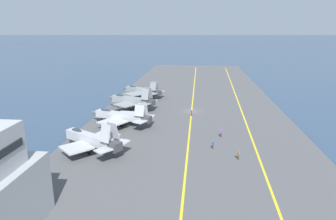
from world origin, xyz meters
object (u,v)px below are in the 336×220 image
Objects in this scene: crew_brown_vest at (238,155)px; parked_jet_nearest at (90,139)px; parked_jet_fourth at (142,90)px; crew_red_vest at (192,112)px; crew_blue_vest at (213,144)px; parked_jet_second at (120,116)px; crew_purple_vest at (221,133)px; parked_jet_third at (131,100)px.

parked_jet_nearest is at bearing 88.00° from crew_brown_vest.
parked_jet_fourth is at bearing 29.05° from crew_brown_vest.
crew_blue_vest is (-22.77, -4.91, -0.04)m from crew_red_vest.
parked_jet_second is (16.52, -1.70, -0.15)m from parked_jet_nearest.
crew_purple_vest is (-15.82, -6.94, 0.02)m from crew_red_vest.
crew_brown_vest is (-0.99, -28.35, -1.59)m from parked_jet_nearest.
crew_blue_vest is at bearing -81.36° from parked_jet_nearest.
parked_jet_third is at bearing 39.51° from crew_blue_vest.
parked_jet_second is 1.05× the size of parked_jet_fourth.
parked_jet_second reaches higher than crew_blue_vest.
parked_jet_nearest is at bearing 174.13° from parked_jet_second.
parked_jet_nearest is 9.08× the size of crew_brown_vest.
parked_jet_second is 10.06× the size of crew_blue_vest.
parked_jet_third is (14.92, 0.71, 0.43)m from parked_jet_second.
parked_jet_second is at bearing 59.89° from crew_blue_vest.
parked_jet_third is 42.46m from crew_brown_vest.
parked_jet_fourth is at bearing 27.19° from crew_blue_vest.
parked_jet_second reaches higher than parked_jet_fourth.
parked_jet_third is at bearing 2.71° from parked_jet_second.
parked_jet_third is (31.44, -0.99, 0.28)m from parked_jet_nearest.
parked_jet_fourth is at bearing 1.16° from parked_jet_second.
crew_brown_vest is at bearing -161.17° from crew_red_vest.
parked_jet_nearest is 24.24m from crew_blue_vest.
crew_red_vest is at bearing -35.74° from parked_jet_nearest.
crew_purple_vest is at bearing -16.23° from crew_blue_vest.
parked_jet_fourth is at bearing -1.26° from parked_jet_nearest.
crew_blue_vest is at bearing 163.77° from crew_purple_vest.
crew_brown_vest is at bearing -168.26° from crew_purple_vest.
parked_jet_nearest is 0.95× the size of parked_jet_fourth.
crew_red_vest reaches higher than crew_blue_vest.
parked_jet_third is 32.57m from crew_purple_vest.
parked_jet_third reaches higher than crew_red_vest.
crew_brown_vest is 1.00× the size of crew_blue_vest.
crew_brown_vest is at bearing -139.85° from parked_jet_third.
crew_red_vest is 17.28m from crew_purple_vest.
crew_purple_vest is (11.57, 2.41, 0.05)m from crew_brown_vest.
crew_purple_vest is at bearing -156.33° from crew_red_vest.
crew_purple_vest is (-20.85, -24.95, -1.81)m from parked_jet_third.
parked_jet_second is 9.47× the size of crew_purple_vest.
crew_purple_vest is at bearing -129.89° from parked_jet_third.
parked_jet_nearest is at bearing 178.19° from parked_jet_third.
parked_jet_fourth is 9.56× the size of crew_blue_vest.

